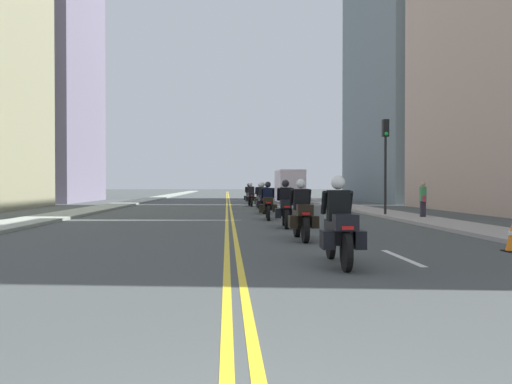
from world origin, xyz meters
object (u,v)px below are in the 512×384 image
(motorcycle_6, at_px, (251,197))
(motorcycle_1, at_px, (301,216))
(motorcycle_3, at_px, (268,204))
(traffic_cone_0, at_px, (512,237))
(motorcycle_7, at_px, (249,196))
(pedestrian_1, at_px, (423,200))
(traffic_light_near, at_px, (385,150))
(motorcycle_2, at_px, (286,208))
(motorcycle_0, at_px, (339,229))
(motorcycle_4, at_px, (263,201))
(parked_truck, at_px, (289,187))
(motorcycle_5, at_px, (260,198))

(motorcycle_6, bearing_deg, motorcycle_1, -92.34)
(motorcycle_3, bearing_deg, traffic_cone_0, -64.35)
(motorcycle_3, relative_size, motorcycle_7, 1.04)
(pedestrian_1, bearing_deg, traffic_light_near, -144.61)
(traffic_cone_0, bearing_deg, pedestrian_1, 78.81)
(motorcycle_2, xyz_separation_m, motorcycle_6, (-0.39, 17.95, -0.00))
(motorcycle_0, xyz_separation_m, motorcycle_7, (-0.34, 30.87, -0.02))
(traffic_cone_0, xyz_separation_m, pedestrian_1, (2.07, 10.48, 0.53))
(motorcycle_1, xyz_separation_m, motorcycle_4, (-0.13, 13.13, -0.01))
(motorcycle_4, bearing_deg, motorcycle_0, -92.00)
(motorcycle_6, relative_size, parked_truck, 0.33)
(motorcycle_3, height_order, pedestrian_1, pedestrian_1)
(motorcycle_3, height_order, parked_truck, parked_truck)
(motorcycle_2, distance_m, traffic_cone_0, 7.96)
(motorcycle_5, xyz_separation_m, traffic_light_near, (5.35, -7.87, 2.47))
(parked_truck, bearing_deg, pedestrian_1, -83.49)
(motorcycle_3, relative_size, traffic_light_near, 0.49)
(motorcycle_0, relative_size, motorcycle_6, 1.05)
(motorcycle_0, xyz_separation_m, motorcycle_3, (-0.29, 12.67, -0.03))
(motorcycle_1, height_order, pedestrian_1, same)
(motorcycle_2, distance_m, motorcycle_6, 17.96)
(motorcycle_5, bearing_deg, motorcycle_1, -92.56)
(motorcycle_6, relative_size, traffic_light_near, 0.47)
(motorcycle_2, distance_m, motorcycle_3, 4.24)
(traffic_cone_0, relative_size, parked_truck, 0.10)
(motorcycle_4, xyz_separation_m, motorcycle_5, (0.17, 4.65, 0.02))
(motorcycle_6, height_order, traffic_light_near, traffic_light_near)
(motorcycle_0, xyz_separation_m, parked_truck, (3.54, 36.77, 0.59))
(motorcycle_0, distance_m, pedestrian_1, 13.77)
(pedestrian_1, bearing_deg, motorcycle_3, -84.71)
(motorcycle_2, distance_m, parked_truck, 28.56)
(traffic_light_near, distance_m, pedestrian_1, 3.22)
(motorcycle_0, xyz_separation_m, motorcycle_2, (-0.01, 8.44, -0.01))
(motorcycle_2, xyz_separation_m, motorcycle_7, (-0.32, 22.43, -0.01))
(motorcycle_1, bearing_deg, pedestrian_1, 50.38)
(motorcycle_3, xyz_separation_m, parked_truck, (3.83, 24.10, 0.62))
(motorcycle_2, bearing_deg, motorcycle_5, 93.08)
(traffic_light_near, xyz_separation_m, parked_truck, (-1.80, 22.51, -1.86))
(motorcycle_4, relative_size, parked_truck, 0.35)
(motorcycle_5, bearing_deg, motorcycle_2, -92.42)
(motorcycle_0, relative_size, pedestrian_1, 1.35)
(motorcycle_1, relative_size, motorcycle_7, 1.02)
(motorcycle_0, distance_m, traffic_cone_0, 4.63)
(motorcycle_3, relative_size, motorcycle_6, 1.05)
(motorcycle_6, xyz_separation_m, parked_truck, (3.94, 10.38, 0.60))
(traffic_cone_0, bearing_deg, motorcycle_7, 98.98)
(motorcycle_3, xyz_separation_m, motorcycle_5, (0.28, 9.45, 0.01))
(motorcycle_7, bearing_deg, motorcycle_3, -88.72)
(motorcycle_0, bearing_deg, parked_truck, 85.98)
(parked_truck, bearing_deg, motorcycle_3, -99.03)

